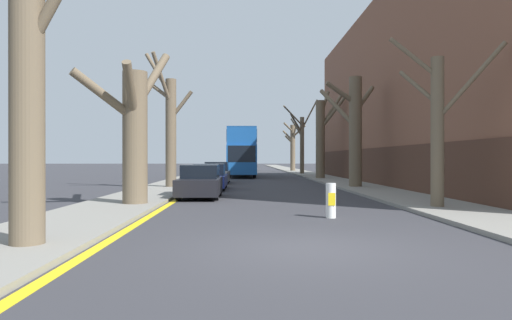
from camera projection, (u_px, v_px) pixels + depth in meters
ground_plane at (305, 248)px, 8.74m from camera, size 300.00×300.00×0.00m
sidewalk_left at (209, 172)px, 58.58m from camera, size 2.99×120.00×0.12m
sidewalk_right at (297, 171)px, 58.87m from camera, size 2.99×120.00×0.12m
building_facade_right at (446, 94)px, 30.03m from camera, size 10.08×34.65×11.99m
kerb_line_stripe at (222, 172)px, 58.62m from camera, size 0.24×120.00×0.01m
street_tree_left_0 at (32, 51)px, 8.57m from camera, size 3.02×2.10×8.31m
street_tree_left_1 at (134, 131)px, 16.29m from camera, size 2.89×3.52×5.87m
street_tree_left_2 at (170, 126)px, 26.01m from camera, size 3.25×2.57×7.82m
street_tree_right_0 at (437, 125)px, 15.20m from camera, size 3.28×3.01×5.81m
street_tree_right_1 at (354, 128)px, 26.32m from camera, size 3.25×3.01×6.43m
street_tree_right_2 at (322, 135)px, 37.90m from camera, size 2.56×2.60×7.51m
street_tree_right_3 at (301, 140)px, 49.10m from camera, size 3.93×3.06×8.11m
street_tree_right_4 at (293, 146)px, 60.73m from camera, size 3.00×2.76×6.49m
double_decker_bus at (242, 150)px, 43.99m from camera, size 2.62×11.68×4.48m
parked_car_0 at (200, 182)px, 19.97m from camera, size 1.77×4.06×1.44m
parked_car_1 at (210, 177)px, 25.54m from camera, size 1.83×4.48×1.42m
parked_car_2 at (217, 173)px, 32.03m from camera, size 1.77×4.20×1.48m
traffic_bollard at (331, 201)px, 13.16m from camera, size 0.29×0.30×1.01m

